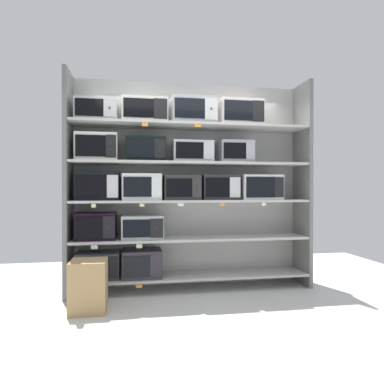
% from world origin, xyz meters
% --- Properties ---
extents(ground, '(6.98, 6.00, 0.02)m').
position_xyz_m(ground, '(0.00, -1.00, -0.01)').
color(ground, silver).
extents(back_panel, '(3.18, 0.04, 2.71)m').
position_xyz_m(back_panel, '(0.00, 0.26, 1.36)').
color(back_panel, '#B2B2AD').
rests_on(back_panel, ground).
extents(upright_left, '(0.05, 0.49, 2.71)m').
position_xyz_m(upright_left, '(-1.52, 0.00, 1.36)').
color(upright_left, slate).
rests_on(upright_left, ground).
extents(upright_right, '(0.05, 0.49, 2.71)m').
position_xyz_m(upright_right, '(1.52, 0.00, 1.36)').
color(upright_right, slate).
rests_on(upright_right, ground).
extents(shelf_0, '(2.98, 0.49, 0.03)m').
position_xyz_m(shelf_0, '(0.00, 0.00, 0.17)').
color(shelf_0, beige).
rests_on(shelf_0, ground).
extents(microwave_0, '(0.52, 0.34, 0.33)m').
position_xyz_m(microwave_0, '(-1.17, -0.00, 0.35)').
color(microwave_0, '#313138').
rests_on(microwave_0, shelf_0).
extents(microwave_1, '(0.48, 0.41, 0.34)m').
position_xyz_m(microwave_1, '(-0.64, -0.00, 0.36)').
color(microwave_1, '#342E39').
rests_on(microwave_1, shelf_0).
extents(price_tag_0, '(0.07, 0.00, 0.04)m').
position_xyz_m(price_tag_0, '(-1.19, -0.25, 0.13)').
color(price_tag_0, white).
extents(price_tag_1, '(0.08, 0.00, 0.04)m').
position_xyz_m(price_tag_1, '(-0.68, -0.25, 0.13)').
color(price_tag_1, orange).
extents(shelf_1, '(2.98, 0.49, 0.03)m').
position_xyz_m(shelf_1, '(0.00, 0.00, 0.65)').
color(shelf_1, beige).
extents(microwave_2, '(0.48, 0.37, 0.33)m').
position_xyz_m(microwave_2, '(-1.19, -0.00, 0.83)').
color(microwave_2, black).
rests_on(microwave_2, shelf_1).
extents(microwave_3, '(0.51, 0.38, 0.29)m').
position_xyz_m(microwave_3, '(-0.63, -0.00, 0.81)').
color(microwave_3, '#B5BAB8').
rests_on(microwave_3, shelf_1).
extents(price_tag_2, '(0.08, 0.00, 0.04)m').
position_xyz_m(price_tag_2, '(-1.19, -0.25, 0.61)').
color(price_tag_2, white).
extents(price_tag_3, '(0.07, 0.00, 0.05)m').
position_xyz_m(price_tag_3, '(-0.67, -0.25, 0.61)').
color(price_tag_3, beige).
extents(shelf_2, '(2.98, 0.49, 0.03)m').
position_xyz_m(shelf_2, '(0.00, 0.00, 1.13)').
color(shelf_2, beige).
extents(microwave_4, '(0.52, 0.35, 0.34)m').
position_xyz_m(microwave_4, '(-1.17, -0.00, 1.32)').
color(microwave_4, black).
rests_on(microwave_4, shelf_2).
extents(microwave_5, '(0.48, 0.38, 0.33)m').
position_xyz_m(microwave_5, '(-0.64, -0.00, 1.31)').
color(microwave_5, white).
rests_on(microwave_5, shelf_2).
extents(microwave_6, '(0.46, 0.37, 0.31)m').
position_xyz_m(microwave_6, '(-0.14, -0.00, 1.30)').
color(microwave_6, '#2F2F2D').
rests_on(microwave_6, shelf_2).
extents(microwave_7, '(0.47, 0.33, 0.32)m').
position_xyz_m(microwave_7, '(0.36, -0.00, 1.31)').
color(microwave_7, '#292832').
rests_on(microwave_7, shelf_2).
extents(microwave_8, '(0.53, 0.43, 0.32)m').
position_xyz_m(microwave_8, '(0.90, -0.00, 1.31)').
color(microwave_8, silver).
rests_on(microwave_8, shelf_2).
extents(price_tag_4, '(0.05, 0.00, 0.04)m').
position_xyz_m(price_tag_4, '(-1.20, -0.25, 1.09)').
color(price_tag_4, beige).
extents(price_tag_5, '(0.06, 0.00, 0.04)m').
position_xyz_m(price_tag_5, '(-0.64, -0.25, 1.10)').
color(price_tag_5, beige).
extents(price_tag_6, '(0.07, 0.00, 0.03)m').
position_xyz_m(price_tag_6, '(-0.18, -0.25, 1.10)').
color(price_tag_6, white).
extents(price_tag_7, '(0.07, 0.00, 0.04)m').
position_xyz_m(price_tag_7, '(0.34, -0.25, 1.09)').
color(price_tag_7, orange).
extents(price_tag_8, '(0.05, 0.00, 0.04)m').
position_xyz_m(price_tag_8, '(0.87, -0.25, 1.09)').
color(price_tag_8, white).
extents(shelf_3, '(2.98, 0.49, 0.03)m').
position_xyz_m(shelf_3, '(0.00, 0.00, 1.61)').
color(shelf_3, beige).
extents(microwave_9, '(0.50, 0.35, 0.33)m').
position_xyz_m(microwave_9, '(-1.18, -0.00, 1.80)').
color(microwave_9, silver).
rests_on(microwave_9, shelf_3).
extents(microwave_10, '(0.48, 0.34, 0.30)m').
position_xyz_m(microwave_10, '(-0.59, -0.00, 1.78)').
color(microwave_10, black).
rests_on(microwave_10, shelf_3).
extents(microwave_11, '(0.51, 0.37, 0.27)m').
position_xyz_m(microwave_11, '(0.00, -0.00, 1.76)').
color(microwave_11, '#B9BBC1').
rests_on(microwave_11, shelf_3).
extents(microwave_12, '(0.43, 0.37, 0.28)m').
position_xyz_m(microwave_12, '(0.57, -0.00, 1.77)').
color(microwave_12, '#9D9AA6').
rests_on(microwave_12, shelf_3).
extents(shelf_4, '(2.98, 0.49, 0.03)m').
position_xyz_m(shelf_4, '(0.00, 0.00, 2.10)').
color(shelf_4, beige).
extents(microwave_13, '(0.49, 0.40, 0.26)m').
position_xyz_m(microwave_13, '(-1.18, -0.00, 2.24)').
color(microwave_13, '#B8BBBB').
rests_on(microwave_13, shelf_4).
extents(microwave_14, '(0.56, 0.35, 0.30)m').
position_xyz_m(microwave_14, '(-0.60, -0.00, 2.26)').
color(microwave_14, silver).
rests_on(microwave_14, shelf_4).
extents(microwave_15, '(0.57, 0.40, 0.34)m').
position_xyz_m(microwave_15, '(0.02, -0.00, 2.28)').
color(microwave_15, '#A1A7A8').
rests_on(microwave_15, shelf_4).
extents(microwave_16, '(0.56, 0.40, 0.33)m').
position_xyz_m(microwave_16, '(0.63, -0.00, 2.28)').
color(microwave_16, silver).
rests_on(microwave_16, shelf_4).
extents(price_tag_9, '(0.07, 0.00, 0.05)m').
position_xyz_m(price_tag_9, '(-0.61, -0.25, 2.05)').
color(price_tag_9, orange).
extents(price_tag_10, '(0.08, 0.00, 0.04)m').
position_xyz_m(price_tag_10, '(0.03, -0.25, 2.06)').
color(price_tag_10, orange).
extents(shipping_carton, '(0.37, 0.37, 0.54)m').
position_xyz_m(shipping_carton, '(-1.21, -0.62, 0.27)').
color(shipping_carton, tan).
rests_on(shipping_carton, ground).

